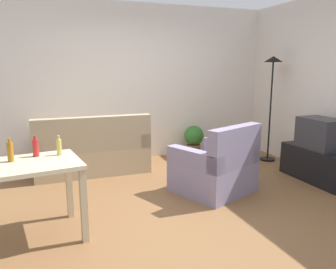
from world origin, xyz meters
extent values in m
cube|color=brown|center=(0.00, 0.00, -0.01)|extent=(5.20, 4.40, 0.02)
cube|color=silver|center=(0.00, 2.20, 1.35)|extent=(5.20, 0.10, 2.70)
cube|color=tan|center=(-0.77, 1.65, 0.20)|extent=(1.72, 0.84, 0.40)
cube|color=tan|center=(-0.77, 1.31, 0.66)|extent=(1.72, 0.16, 0.52)
cube|color=tan|center=(0.01, 1.65, 0.51)|extent=(0.16, 0.84, 0.22)
cube|color=tan|center=(-1.55, 1.65, 0.51)|extent=(0.16, 0.84, 0.22)
cube|color=black|center=(2.25, 0.04, 0.24)|extent=(0.44, 1.10, 0.48)
cube|color=#2D2D33|center=(2.25, 0.04, 0.70)|extent=(0.40, 0.60, 0.44)
cube|color=black|center=(2.46, 0.04, 0.70)|extent=(0.01, 0.52, 0.36)
cylinder|color=black|center=(2.25, 1.20, 0.01)|extent=(0.26, 0.26, 0.03)
cylinder|color=black|center=(2.25, 1.20, 0.87)|extent=(0.03, 0.03, 1.68)
cone|color=black|center=(2.25, 1.20, 1.76)|extent=(0.32, 0.32, 0.10)
cube|color=#C6B28E|center=(-1.73, -0.35, 0.74)|extent=(1.29, 0.87, 0.04)
cube|color=tan|center=(-1.14, -0.57, 0.36)|extent=(0.07, 0.07, 0.72)
cube|color=tan|center=(-1.22, 0.04, 0.36)|extent=(0.07, 0.07, 0.72)
cylinder|color=brown|center=(1.12, 1.90, 0.11)|extent=(0.24, 0.24, 0.22)
sphere|color=#2D6B28|center=(1.12, 1.90, 0.39)|extent=(0.36, 0.36, 0.36)
cube|color=gray|center=(0.63, 0.20, 0.20)|extent=(1.16, 1.12, 0.40)
cube|color=slate|center=(0.76, -0.11, 0.66)|extent=(0.89, 0.50, 0.52)
cube|color=gray|center=(0.97, 0.34, 0.51)|extent=(0.47, 0.84, 0.22)
cube|color=gray|center=(0.29, 0.06, 0.51)|extent=(0.47, 0.84, 0.22)
cylinder|color=#9E6019|center=(-1.75, -0.23, 0.85)|extent=(0.06, 0.06, 0.18)
cylinder|color=#9E6019|center=(-1.75, -0.23, 0.96)|extent=(0.03, 0.03, 0.04)
cylinder|color=#AD2323|center=(-1.53, -0.11, 0.84)|extent=(0.06, 0.06, 0.17)
cylinder|color=#AD2323|center=(-1.53, -0.11, 0.95)|extent=(0.03, 0.03, 0.04)
cylinder|color=#BCB24C|center=(-1.31, -0.14, 0.84)|extent=(0.05, 0.05, 0.16)
cylinder|color=#BCB24C|center=(-1.31, -0.14, 0.94)|extent=(0.02, 0.02, 0.04)
camera|label=1|loc=(-1.41, -3.60, 1.64)|focal=35.82mm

